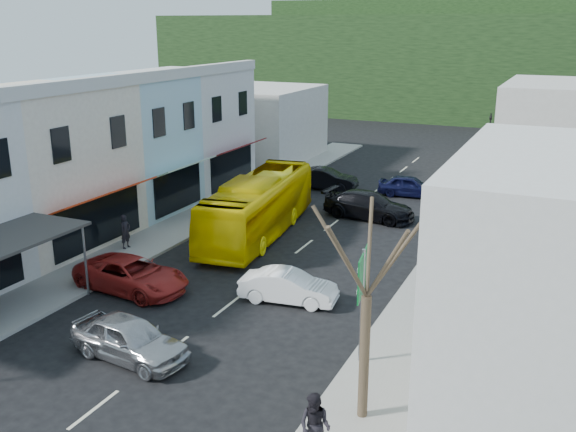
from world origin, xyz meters
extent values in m
plane|color=black|center=(0.00, 0.00, 0.00)|extent=(120.00, 120.00, 0.00)
cube|color=gray|center=(-7.50, 10.00, 0.07)|extent=(3.00, 52.00, 0.15)
cube|color=gray|center=(7.50, 10.00, 0.07)|extent=(3.00, 52.00, 0.15)
cube|color=beige|center=(-12.50, 3.00, 4.00)|extent=(7.00, 8.00, 8.00)
cube|color=#A12509|center=(-8.40, 3.00, 3.05)|extent=(1.30, 6.80, 0.08)
cube|color=#A4C8D1|center=(-12.50, 10.00, 4.00)|extent=(7.00, 6.00, 8.00)
cube|color=#195926|center=(-8.40, 10.00, 3.05)|extent=(1.30, 5.10, 0.08)
cube|color=beige|center=(-12.50, 16.50, 4.00)|extent=(7.00, 7.00, 8.00)
cube|color=maroon|center=(-8.40, 16.50, 3.05)|extent=(1.30, 5.95, 0.08)
cube|color=#B7B2A8|center=(-12.00, 27.00, 3.00)|extent=(8.00, 10.00, 6.00)
cube|color=#B7B2A8|center=(11.00, 30.00, 3.50)|extent=(8.00, 12.00, 7.00)
cube|color=black|center=(0.00, 64.00, 6.00)|extent=(80.00, 24.00, 12.00)
cube|color=black|center=(-8.00, 70.00, 10.00)|extent=(40.00, 16.00, 8.00)
imported|color=#FFDC05|center=(-3.01, 8.79, 1.55)|extent=(3.94, 11.82, 3.10)
imported|color=#A7A8AC|center=(-0.91, -5.06, 0.70)|extent=(4.59, 2.34, 1.40)
imported|color=white|center=(2.08, 1.46, 0.70)|extent=(4.60, 2.36, 1.40)
imported|color=maroon|center=(-4.52, -0.26, 0.70)|extent=(4.75, 2.30, 1.40)
imported|color=black|center=(1.50, 14.20, 0.70)|extent=(4.68, 2.33, 1.40)
imported|color=black|center=(2.43, 20.14, 0.70)|extent=(4.52, 2.12, 1.40)
imported|color=black|center=(-3.36, 19.61, 0.70)|extent=(4.56, 2.25, 1.40)
imported|color=black|center=(-7.95, 3.73, 1.00)|extent=(0.43, 0.62, 1.70)
imported|color=black|center=(6.90, -7.47, 1.00)|extent=(0.73, 0.50, 1.70)
camera|label=1|loc=(12.18, -20.75, 11.06)|focal=40.00mm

